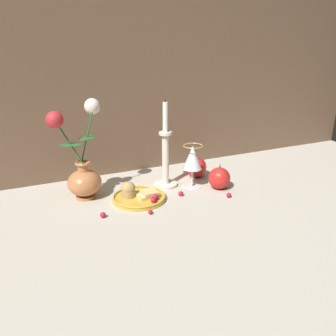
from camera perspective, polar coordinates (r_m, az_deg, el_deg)
The scene contains 12 objects.
ground_plane at distance 1.12m, azimuth -2.58°, elevation -5.29°, with size 2.40×2.40×0.00m, color #B7B2A3.
wall_back at distance 1.32m, azimuth -8.70°, elevation 25.03°, with size 2.40×0.04×1.20m, color brown.
vase at distance 1.12m, azimuth -14.67°, elevation -0.25°, with size 0.18×0.11×0.33m.
plate_with_pastries at distance 1.11m, azimuth -5.28°, elevation -4.81°, with size 0.18×0.18×0.06m.
wine_glass at distance 1.18m, azimuth 4.30°, elevation 1.53°, with size 0.07×0.07×0.16m.
candlestick at distance 1.19m, azimuth -0.45°, elevation 1.58°, with size 0.09×0.09×0.32m.
apple_beside_vase at distance 1.30m, azimuth 4.92°, elevation 0.18°, with size 0.08×0.08×0.09m.
apple_near_glass at distance 1.20m, azimuth 8.92°, elevation -1.77°, with size 0.08×0.08×0.09m.
berry_near_plate at distance 1.01m, azimuth -11.26°, elevation -8.03°, with size 0.02×0.02×0.02m, color #AD192D.
berry_front_center at distance 1.14m, azimuth 10.55°, elevation -4.67°, with size 0.02×0.02×0.02m, color #AD192D.
berry_by_glass_stem at distance 1.14m, azimuth 2.25°, elevation -4.48°, with size 0.02×0.02×0.02m, color #AD192D.
berry_under_candlestick at distance 1.02m, azimuth -3.10°, elevation -7.67°, with size 0.01×0.01×0.01m, color #AD192D.
Camera 1 is at (-0.38, -0.94, 0.47)m, focal length 35.00 mm.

